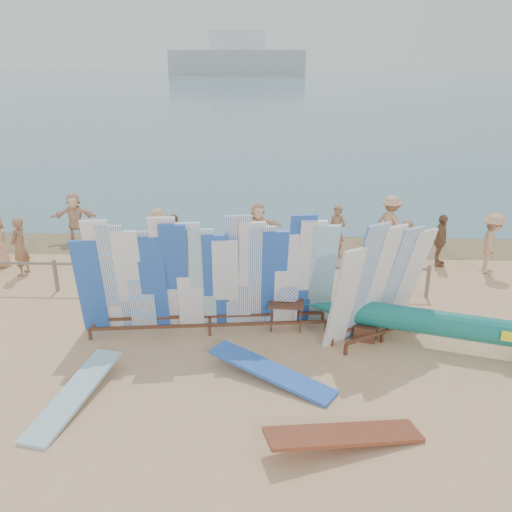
{
  "coord_description": "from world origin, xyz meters",
  "views": [
    {
      "loc": [
        1.99,
        -10.36,
        6.04
      ],
      "look_at": [
        1.45,
        2.89,
        1.15
      ],
      "focal_mm": 38.0,
      "sensor_mm": 36.0,
      "label": 1
    }
  ],
  "objects_px": {
    "beachgoer_3": "(159,232)",
    "beachgoer_9": "(391,224)",
    "vendor_table": "(286,314)",
    "beachgoer_1": "(20,247)",
    "beachgoer_10": "(441,240)",
    "outrigger_canoe": "(447,326)",
    "flat_board_d": "(271,379)",
    "stroller": "(248,266)",
    "beach_chair_left": "(232,274)",
    "flat_board_a": "(76,401)",
    "beachgoer_5": "(258,228)",
    "main_surfboard_rack": "(209,279)",
    "flat_board_c": "(344,446)",
    "beachgoer_4": "(175,241)",
    "beach_chair_right": "(263,273)",
    "beachgoer_extra_0": "(492,244)",
    "beachgoer_8": "(407,246)",
    "beachgoer_7": "(337,231)",
    "beachgoer_11": "(75,217)",
    "side_surfboard_rack": "(379,286)"
  },
  "relations": [
    {
      "from": "beachgoer_3",
      "to": "beachgoer_9",
      "type": "relative_size",
      "value": 0.82
    },
    {
      "from": "beachgoer_8",
      "to": "beachgoer_9",
      "type": "bearing_deg",
      "value": 69.77
    },
    {
      "from": "flat_board_d",
      "to": "beach_chair_left",
      "type": "distance_m",
      "value": 5.0
    },
    {
      "from": "vendor_table",
      "to": "beachgoer_1",
      "type": "relative_size",
      "value": 0.62
    },
    {
      "from": "beach_chair_right",
      "to": "vendor_table",
      "type": "bearing_deg",
      "value": -95.31
    },
    {
      "from": "flat_board_d",
      "to": "beachgoer_4",
      "type": "relative_size",
      "value": 1.66
    },
    {
      "from": "flat_board_d",
      "to": "stroller",
      "type": "distance_m",
      "value": 5.25
    },
    {
      "from": "flat_board_d",
      "to": "beachgoer_3",
      "type": "height_order",
      "value": "beachgoer_3"
    },
    {
      "from": "beach_chair_left",
      "to": "flat_board_a",
      "type": "bearing_deg",
      "value": -87.0
    },
    {
      "from": "side_surfboard_rack",
      "to": "flat_board_d",
      "type": "relative_size",
      "value": 1.07
    },
    {
      "from": "main_surfboard_rack",
      "to": "vendor_table",
      "type": "xyz_separation_m",
      "value": [
        1.77,
        0.2,
        -0.95
      ]
    },
    {
      "from": "vendor_table",
      "to": "beachgoer_9",
      "type": "bearing_deg",
      "value": 61.64
    },
    {
      "from": "side_surfboard_rack",
      "to": "beachgoer_5",
      "type": "xyz_separation_m",
      "value": [
        -2.88,
        5.58,
        -0.46
      ]
    },
    {
      "from": "beachgoer_1",
      "to": "flat_board_a",
      "type": "bearing_deg",
      "value": 38.34
    },
    {
      "from": "main_surfboard_rack",
      "to": "vendor_table",
      "type": "bearing_deg",
      "value": 0.07
    },
    {
      "from": "outrigger_canoe",
      "to": "vendor_table",
      "type": "height_order",
      "value": "vendor_table"
    },
    {
      "from": "flat_board_c",
      "to": "stroller",
      "type": "bearing_deg",
      "value": -1.55
    },
    {
      "from": "stroller",
      "to": "beachgoer_1",
      "type": "xyz_separation_m",
      "value": [
        -6.64,
        0.06,
        0.47
      ]
    },
    {
      "from": "outrigger_canoe",
      "to": "flat_board_a",
      "type": "relative_size",
      "value": 2.29
    },
    {
      "from": "flat_board_a",
      "to": "beachgoer_5",
      "type": "xyz_separation_m",
      "value": [
        3.1,
        8.23,
        0.84
      ]
    },
    {
      "from": "beachgoer_9",
      "to": "beachgoer_11",
      "type": "bearing_deg",
      "value": 46.36
    },
    {
      "from": "beach_chair_left",
      "to": "stroller",
      "type": "relative_size",
      "value": 0.94
    },
    {
      "from": "beachgoer_3",
      "to": "beachgoer_10",
      "type": "bearing_deg",
      "value": 72.07
    },
    {
      "from": "main_surfboard_rack",
      "to": "flat_board_c",
      "type": "height_order",
      "value": "main_surfboard_rack"
    },
    {
      "from": "beachgoer_7",
      "to": "beachgoer_11",
      "type": "bearing_deg",
      "value": -150.13
    },
    {
      "from": "beachgoer_1",
      "to": "beachgoer_7",
      "type": "relative_size",
      "value": 1.05
    },
    {
      "from": "beach_chair_left",
      "to": "beachgoer_9",
      "type": "height_order",
      "value": "beachgoer_9"
    },
    {
      "from": "beachgoer_10",
      "to": "beach_chair_left",
      "type": "bearing_deg",
      "value": 122.96
    },
    {
      "from": "stroller",
      "to": "beachgoer_extra_0",
      "type": "xyz_separation_m",
      "value": [
        7.1,
        0.77,
        0.5
      ]
    },
    {
      "from": "flat_board_a",
      "to": "stroller",
      "type": "xyz_separation_m",
      "value": [
        2.9,
        6.06,
        0.4
      ]
    },
    {
      "from": "beachgoer_4",
      "to": "beachgoer_5",
      "type": "bearing_deg",
      "value": -116.51
    },
    {
      "from": "flat_board_a",
      "to": "beachgoer_1",
      "type": "xyz_separation_m",
      "value": [
        -3.74,
        6.12,
        0.87
      ]
    },
    {
      "from": "outrigger_canoe",
      "to": "flat_board_d",
      "type": "relative_size",
      "value": 2.29
    },
    {
      "from": "beachgoer_4",
      "to": "beachgoer_extra_0",
      "type": "distance_m",
      "value": 9.36
    },
    {
      "from": "main_surfboard_rack",
      "to": "beachgoer_10",
      "type": "relative_size",
      "value": 3.63
    },
    {
      "from": "stroller",
      "to": "beachgoer_8",
      "type": "distance_m",
      "value": 4.74
    },
    {
      "from": "beachgoer_9",
      "to": "beachgoer_extra_0",
      "type": "bearing_deg",
      "value": -164.14
    },
    {
      "from": "beach_chair_left",
      "to": "beachgoer_1",
      "type": "relative_size",
      "value": 0.54
    },
    {
      "from": "stroller",
      "to": "beachgoer_10",
      "type": "xyz_separation_m",
      "value": [
        5.78,
        1.3,
        0.41
      ]
    },
    {
      "from": "flat_board_a",
      "to": "stroller",
      "type": "bearing_deg",
      "value": 76.32
    },
    {
      "from": "beachgoer_1",
      "to": "beachgoer_10",
      "type": "xyz_separation_m",
      "value": [
        12.42,
        1.24,
        -0.06
      ]
    },
    {
      "from": "flat_board_d",
      "to": "beachgoer_4",
      "type": "distance_m",
      "value": 6.86
    },
    {
      "from": "vendor_table",
      "to": "flat_board_a",
      "type": "height_order",
      "value": "vendor_table"
    },
    {
      "from": "beach_chair_right",
      "to": "beachgoer_5",
      "type": "xyz_separation_m",
      "value": [
        -0.23,
        2.37,
        0.6
      ]
    },
    {
      "from": "flat_board_d",
      "to": "beachgoer_9",
      "type": "bearing_deg",
      "value": 4.85
    },
    {
      "from": "vendor_table",
      "to": "beachgoer_4",
      "type": "height_order",
      "value": "beachgoer_4"
    },
    {
      "from": "beachgoer_10",
      "to": "vendor_table",
      "type": "bearing_deg",
      "value": 150.65
    },
    {
      "from": "beachgoer_10",
      "to": "flat_board_c",
      "type": "bearing_deg",
      "value": 173.9
    },
    {
      "from": "beachgoer_4",
      "to": "beachgoer_9",
      "type": "relative_size",
      "value": 0.87
    },
    {
      "from": "main_surfboard_rack",
      "to": "beachgoer_3",
      "type": "bearing_deg",
      "value": 107.48
    }
  ]
}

